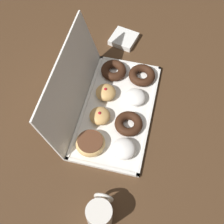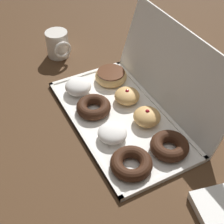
{
  "view_description": "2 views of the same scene",
  "coord_description": "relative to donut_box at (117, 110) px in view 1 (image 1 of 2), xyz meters",
  "views": [
    {
      "loc": [
        -0.67,
        -0.14,
        1.1
      ],
      "look_at": [
        -0.03,
        0.02,
        0.03
      ],
      "focal_mm": 48.91,
      "sensor_mm": 36.0,
      "label": 1
    },
    {
      "loc": [
        0.65,
        -0.37,
        0.74
      ],
      "look_at": [
        0.01,
        -0.03,
        0.05
      ],
      "focal_mm": 51.88,
      "sensor_mm": 36.0,
      "label": 2
    }
  ],
  "objects": [
    {
      "name": "napkin_stack",
      "position": [
        0.4,
        0.06,
        0.01
      ],
      "size": [
        0.14,
        0.14,
        0.03
      ],
      "primitive_type": "cube",
      "rotation": [
        0.0,
        0.0,
        -0.22
      ],
      "color": "white",
      "rests_on": "ground"
    },
    {
      "name": "jelly_filled_donut_5",
      "position": [
        -0.06,
        0.06,
        0.03
      ],
      "size": [
        0.08,
        0.08,
        0.05
      ],
      "color": "tan",
      "rests_on": "donut_box"
    },
    {
      "name": "ground_plane",
      "position": [
        0.0,
        0.0,
        -0.01
      ],
      "size": [
        3.0,
        3.0,
        0.0
      ],
      "primitive_type": "plane",
      "color": "#4C331E"
    },
    {
      "name": "chocolate_cake_ring_donut_1",
      "position": [
        -0.07,
        -0.06,
        0.02
      ],
      "size": [
        0.11,
        0.11,
        0.04
      ],
      "color": "#381E11",
      "rests_on": "donut_box"
    },
    {
      "name": "jelly_filled_donut_6",
      "position": [
        0.06,
        0.07,
        0.03
      ],
      "size": [
        0.09,
        0.09,
        0.05
      ],
      "color": "tan",
      "rests_on": "donut_box"
    },
    {
      "name": "coffee_mug",
      "position": [
        -0.44,
        -0.04,
        0.05
      ],
      "size": [
        0.11,
        0.09,
        0.1
      ],
      "color": "white",
      "rests_on": "ground"
    },
    {
      "name": "powdered_filled_donut_2",
      "position": [
        0.07,
        -0.06,
        0.02
      ],
      "size": [
        0.09,
        0.09,
        0.04
      ],
      "color": "white",
      "rests_on": "donut_box"
    },
    {
      "name": "donut_box",
      "position": [
        0.0,
        0.0,
        0.0
      ],
      "size": [
        0.54,
        0.29,
        0.01
      ],
      "color": "white",
      "rests_on": "ground"
    },
    {
      "name": "chocolate_cake_ring_donut_3",
      "position": [
        0.19,
        -0.07,
        0.02
      ],
      "size": [
        0.12,
        0.12,
        0.04
      ],
      "color": "#381E11",
      "rests_on": "donut_box"
    },
    {
      "name": "chocolate_frosted_donut_4",
      "position": [
        -0.18,
        0.07,
        0.02
      ],
      "size": [
        0.12,
        0.12,
        0.04
      ],
      "color": "#E5B770",
      "rests_on": "donut_box"
    },
    {
      "name": "box_lid_open",
      "position": [
        0.0,
        0.19,
        0.13
      ],
      "size": [
        0.54,
        0.08,
        0.27
      ],
      "primitive_type": "cube",
      "rotation": [
        1.29,
        0.0,
        0.0
      ],
      "color": "white",
      "rests_on": "ground"
    },
    {
      "name": "powdered_filled_donut_0",
      "position": [
        -0.18,
        -0.07,
        0.03
      ],
      "size": [
        0.09,
        0.09,
        0.05
      ],
      "color": "white",
      "rests_on": "donut_box"
    },
    {
      "name": "chocolate_cake_ring_donut_7",
      "position": [
        0.19,
        0.06,
        0.02
      ],
      "size": [
        0.11,
        0.11,
        0.04
      ],
      "color": "#381E11",
      "rests_on": "donut_box"
    }
  ]
}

